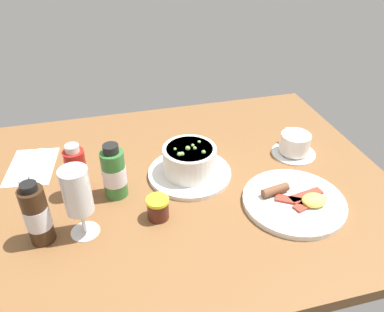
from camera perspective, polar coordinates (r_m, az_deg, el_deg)
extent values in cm
cube|color=brown|center=(101.00, -2.08, -4.57)|extent=(110.00, 84.00, 3.00)
cylinder|color=white|center=(102.09, -0.36, -2.57)|extent=(21.99, 21.99, 1.20)
cylinder|color=white|center=(99.61, -0.37, -0.61)|extent=(13.94, 13.94, 7.29)
cylinder|color=beige|center=(98.02, -0.37, 0.75)|extent=(11.99, 11.99, 1.60)
sphere|color=#81B055|center=(95.56, -1.56, 0.41)|extent=(1.19, 1.19, 1.19)
sphere|color=#81B055|center=(95.95, 1.72, 0.57)|extent=(1.08, 1.08, 1.08)
sphere|color=#81B055|center=(97.35, -0.65, 1.13)|extent=(1.33, 1.33, 1.33)
sphere|color=#81B055|center=(94.85, -1.85, 0.12)|extent=(1.24, 1.24, 1.24)
sphere|color=#81B055|center=(98.50, 0.11, 1.56)|extent=(0.91, 0.91, 0.91)
sphere|color=#81B055|center=(100.01, 1.06, 2.10)|extent=(0.88, 0.88, 0.88)
sphere|color=#81B055|center=(97.43, 0.42, 1.16)|extent=(0.96, 0.96, 0.96)
sphere|color=#81B055|center=(97.14, -2.68, 1.01)|extent=(0.81, 0.81, 0.81)
cube|color=white|center=(114.22, -22.72, -1.43)|extent=(14.32, 19.03, 0.30)
cube|color=silver|center=(114.62, -22.14, -0.91)|extent=(3.05, 14.04, 0.50)
cube|color=silver|center=(108.25, -22.43, -3.20)|extent=(2.66, 3.86, 0.40)
cube|color=silver|center=(115.14, -23.50, -1.10)|extent=(2.72, 13.02, 0.50)
ellipsoid|color=silver|center=(109.41, -23.83, -3.13)|extent=(2.40, 4.00, 0.60)
cylinder|color=white|center=(114.34, 14.84, 0.52)|extent=(12.48, 12.48, 0.90)
cylinder|color=white|center=(112.66, 15.07, 1.87)|extent=(8.40, 8.40, 5.50)
cylinder|color=#362412|center=(111.51, 15.24, 2.85)|extent=(7.14, 7.14, 1.00)
torus|color=white|center=(116.35, 13.94, 3.32)|extent=(0.80, 3.60, 3.60)
cylinder|color=white|center=(89.67, -15.56, -10.71)|extent=(6.39, 6.39, 0.40)
cylinder|color=white|center=(87.48, -15.89, -9.20)|extent=(0.80, 0.80, 6.09)
cylinder|color=white|center=(82.20, -16.78, -4.98)|extent=(5.95, 5.95, 10.47)
cylinder|color=#F0ECCC|center=(83.16, -16.60, -5.82)|extent=(4.88, 4.88, 6.28)
cylinder|color=#4D2017|center=(88.81, -5.07, -7.93)|extent=(4.98, 4.98, 4.63)
cylinder|color=yellow|center=(87.02, -5.16, -6.60)|extent=(5.23, 5.23, 0.80)
cylinder|color=#382314|center=(86.55, -22.03, -8.22)|extent=(5.19, 5.19, 13.65)
cylinder|color=silver|center=(86.72, -21.99, -8.35)|extent=(5.29, 5.29, 5.19)
cylinder|color=black|center=(81.96, -23.15, -4.26)|extent=(3.37, 3.37, 1.53)
cylinder|color=#337233|center=(94.37, -11.49, -2.62)|extent=(5.71, 5.71, 12.43)
cylinder|color=silver|center=(94.52, -11.47, -2.74)|extent=(5.82, 5.82, 4.72)
cylinder|color=black|center=(90.33, -12.00, 1.05)|extent=(3.71, 3.71, 1.98)
cylinder|color=#B21E19|center=(96.33, -16.69, -2.52)|extent=(5.02, 5.02, 12.78)
cylinder|color=white|center=(96.47, -16.66, -2.64)|extent=(5.12, 5.12, 4.86)
cylinder|color=silver|center=(92.38, -17.41, 1.08)|extent=(3.26, 3.26, 1.65)
cylinder|color=white|center=(96.17, 14.89, -6.57)|extent=(24.64, 24.64, 1.40)
cube|color=#9C3828|center=(97.25, 16.55, -5.60)|extent=(9.29, 3.99, 0.60)
cube|color=#A13828|center=(94.87, 14.97, -6.45)|extent=(8.96, 6.67, 0.60)
cube|color=#973828|center=(95.26, 17.08, -6.68)|extent=(9.30, 5.02, 0.60)
cylinder|color=brown|center=(95.49, 12.26, -4.98)|extent=(7.28, 3.39, 2.20)
ellipsoid|color=#F2D859|center=(95.21, 17.68, -6.28)|extent=(6.00, 4.80, 2.40)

